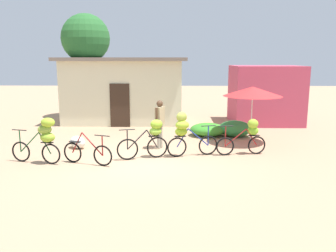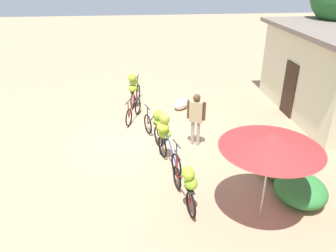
% 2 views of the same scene
% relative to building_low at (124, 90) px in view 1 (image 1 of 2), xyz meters
% --- Properties ---
extents(ground_plane, '(60.00, 60.00, 0.00)m').
position_rel_building_low_xyz_m(ground_plane, '(1.50, -6.86, -1.61)').
color(ground_plane, tan).
extents(building_low, '(6.16, 3.16, 3.17)m').
position_rel_building_low_xyz_m(building_low, '(0.00, 0.00, 0.00)').
color(building_low, beige).
rests_on(building_low, ground).
extents(shop_pink, '(3.20, 2.80, 2.78)m').
position_rel_building_low_xyz_m(shop_pink, '(6.93, -0.13, -0.21)').
color(shop_pink, '#BB3F59').
rests_on(shop_pink, ground).
extents(tree_behind_building, '(2.51, 2.51, 5.41)m').
position_rel_building_low_xyz_m(tree_behind_building, '(-2.12, 1.35, 2.51)').
color(tree_behind_building, brown).
rests_on(tree_behind_building, ground).
extents(hedge_bush_front_left, '(1.46, 1.31, 0.52)m').
position_rel_building_low_xyz_m(hedge_bush_front_left, '(3.89, -3.14, -1.35)').
color(hedge_bush_front_left, '#388B28').
rests_on(hedge_bush_front_left, ground).
extents(hedge_bush_front_right, '(1.33, 1.21, 0.64)m').
position_rel_building_low_xyz_m(hedge_bush_front_right, '(4.98, -3.21, -1.29)').
color(hedge_bush_front_right, '#2C7B37').
rests_on(hedge_bush_front_right, ground).
extents(market_umbrella, '(2.16, 2.16, 2.11)m').
position_rel_building_low_xyz_m(market_umbrella, '(5.38, -4.32, 0.33)').
color(market_umbrella, beige).
rests_on(market_umbrella, ground).
extents(bicycle_leftmost, '(1.64, 0.51, 1.42)m').
position_rel_building_low_xyz_m(bicycle_leftmost, '(-1.40, -7.08, -0.76)').
color(bicycle_leftmost, black).
rests_on(bicycle_leftmost, ground).
extents(bicycle_near_pile, '(1.60, 0.59, 0.97)m').
position_rel_building_low_xyz_m(bicycle_near_pile, '(-0.10, -7.13, -1.25)').
color(bicycle_near_pile, black).
rests_on(bicycle_near_pile, ground).
extents(bicycle_center_loaded, '(1.58, 0.67, 1.23)m').
position_rel_building_low_xyz_m(bicycle_center_loaded, '(1.74, -6.42, -0.89)').
color(bicycle_center_loaded, black).
rests_on(bicycle_center_loaded, ground).
extents(bicycle_by_shop, '(1.66, 0.60, 1.47)m').
position_rel_building_low_xyz_m(bicycle_by_shop, '(2.84, -6.24, -0.76)').
color(bicycle_by_shop, black).
rests_on(bicycle_by_shop, ground).
extents(bicycle_rightmost, '(1.68, 0.41, 1.19)m').
position_rel_building_low_xyz_m(bicycle_rightmost, '(4.92, -5.96, -0.92)').
color(bicycle_rightmost, black).
rests_on(bicycle_rightmost, ground).
extents(produce_sack, '(0.82, 0.79, 0.44)m').
position_rel_building_low_xyz_m(produce_sack, '(-0.92, -5.26, -1.39)').
color(produce_sack, silver).
rests_on(produce_sack, ground).
extents(person_vendor, '(0.34, 0.54, 1.71)m').
position_rel_building_low_xyz_m(person_vendor, '(1.99, -5.22, -0.56)').
color(person_vendor, gray).
rests_on(person_vendor, ground).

